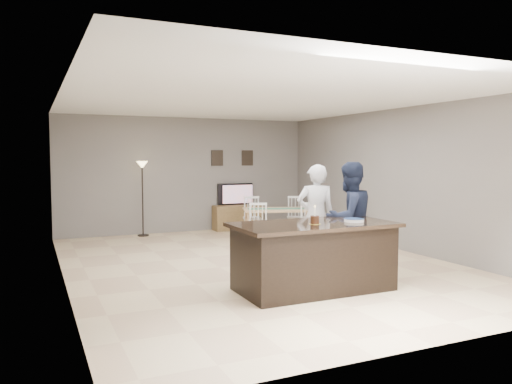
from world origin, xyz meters
name	(u,v)px	position (x,y,z in m)	size (l,w,h in m)	color
floor	(257,264)	(0.00, 0.00, 0.00)	(8.00, 8.00, 0.00)	#D1B586
room_shell	(257,163)	(0.00, 0.00, 1.68)	(8.00, 8.00, 8.00)	slate
kitchen_island	(314,256)	(0.00, -1.80, 0.45)	(2.15, 1.10, 0.90)	black
tv_console	(238,217)	(1.20, 3.77, 0.30)	(1.20, 0.40, 0.60)	brown
television	(237,194)	(1.20, 3.84, 0.86)	(0.91, 0.12, 0.53)	black
tv_screen_glow	(238,194)	(1.20, 3.76, 0.87)	(0.78, 0.78, 0.00)	orange
picture_frames	(232,158)	(1.15, 3.98, 1.75)	(1.10, 0.02, 0.38)	black
doorway	(78,209)	(-2.99, -2.30, 1.26)	(0.00, 2.10, 2.65)	black
woman	(316,217)	(0.70, -0.70, 0.83)	(0.60, 0.40, 1.65)	silver
man	(349,218)	(0.95, -1.25, 0.85)	(0.83, 0.64, 1.70)	#171E34
birthday_cake	(315,220)	(-0.05, -1.91, 0.96)	(0.16, 0.16, 0.24)	gold
plate_stack	(354,220)	(0.56, -1.92, 0.92)	(0.27, 0.27, 0.04)	white
dining_table	(278,214)	(1.34, 1.87, 0.57)	(1.85, 2.01, 0.89)	tan
floor_lamp	(142,178)	(-1.12, 3.73, 1.30)	(0.25, 0.25, 1.68)	black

